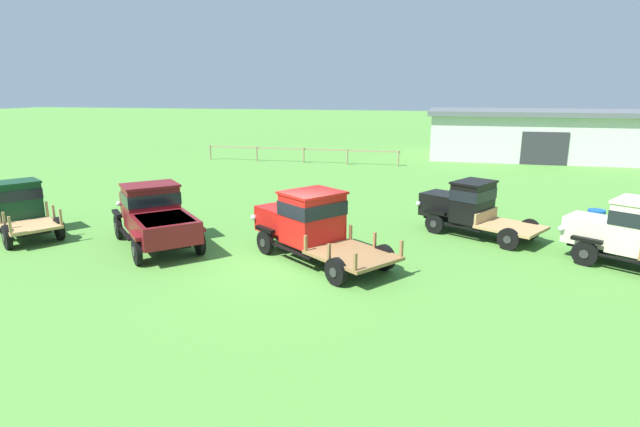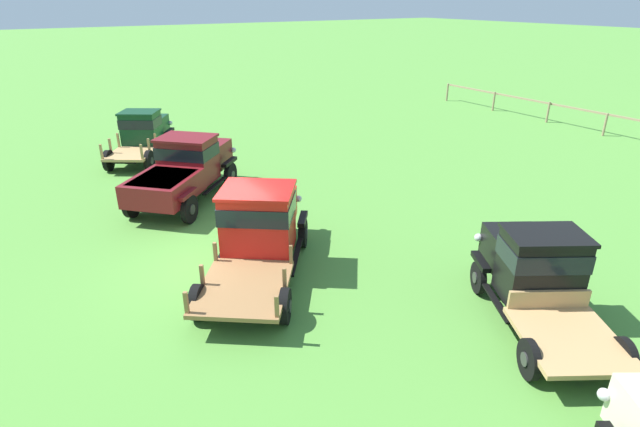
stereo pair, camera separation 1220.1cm
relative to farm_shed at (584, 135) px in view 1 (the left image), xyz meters
The scene contains 9 objects.
ground_plane 32.90m from the farm_shed, 117.33° to the right, with size 240.00×240.00×0.00m, color #518E38.
farm_shed is the anchor object (origin of this frame).
paddock_fence 22.28m from the farm_shed, 160.80° to the right, with size 14.85×0.39×1.15m.
vintage_truck_foreground_near 38.50m from the farm_shed, 133.02° to the right, with size 4.70×3.81×2.05m.
vintage_truck_second_in_line 34.81m from the farm_shed, 125.71° to the right, with size 4.95×4.95×2.15m.
vintage_truck_midrow_center 31.75m from the farm_shed, 117.62° to the right, with size 5.59×4.78×2.22m.
vintage_truck_far_side 25.87m from the farm_shed, 111.67° to the right, with size 4.83×3.77×2.06m.
vintage_truck_back_of_row 27.06m from the farm_shed, 100.35° to the right, with size 4.91×3.92×2.15m.
oil_drum_beside_row 23.37m from the farm_shed, 101.73° to the right, with size 0.65×0.65×0.93m.
Camera 1 is at (4.59, -14.15, 5.38)m, focal length 28.00 mm.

